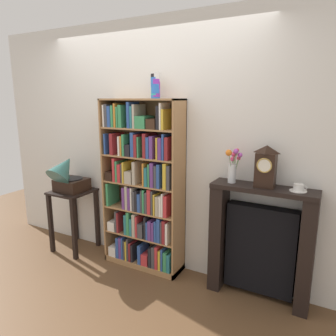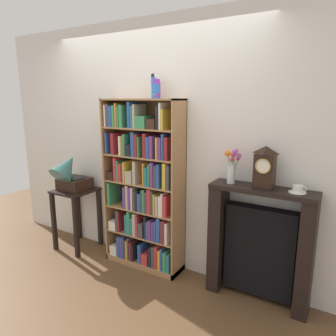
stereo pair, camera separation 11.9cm
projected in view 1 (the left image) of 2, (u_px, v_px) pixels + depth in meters
ground_plane at (138, 270)px, 3.42m from camera, size 7.59×6.40×0.02m
wall_back at (163, 148)px, 3.31m from camera, size 4.59×0.08×2.61m
bookshelf at (143, 192)px, 3.32m from camera, size 0.88×0.28×1.81m
cup_stack at (155, 85)px, 3.03m from camera, size 0.09×0.09×0.25m
side_table_left at (74, 208)px, 3.77m from camera, size 0.44×0.45×0.75m
gramophone at (67, 175)px, 3.62m from camera, size 0.34×0.45×0.49m
fireplace_mantel at (260, 244)px, 2.84m from camera, size 0.90×0.26×1.07m
mantel_clock at (266, 166)px, 2.66m from camera, size 0.17×0.14×0.36m
flower_vase at (233, 166)px, 2.80m from camera, size 0.13×0.16×0.32m
teacup_with_saucer at (298, 188)px, 2.57m from camera, size 0.14×0.14×0.06m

